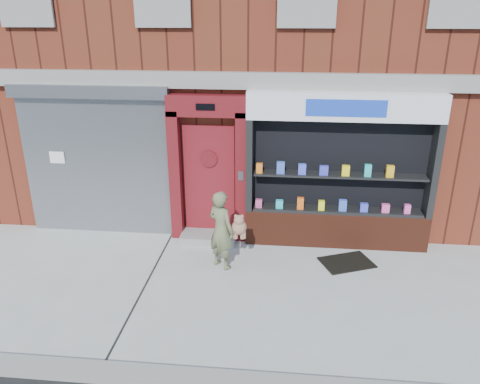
# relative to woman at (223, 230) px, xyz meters

# --- Properties ---
(ground) EXTENTS (80.00, 80.00, 0.00)m
(ground) POSITION_rel_woman_xyz_m (0.32, -0.71, -0.74)
(ground) COLOR #9E9E99
(ground) RESTS_ON ground
(curb) EXTENTS (60.00, 0.30, 0.12)m
(curb) POSITION_rel_woman_xyz_m (0.32, -2.86, -0.68)
(curb) COLOR gray
(curb) RESTS_ON ground
(building) EXTENTS (12.00, 8.16, 8.00)m
(building) POSITION_rel_woman_xyz_m (0.32, 5.28, 3.26)
(building) COLOR #5E2215
(building) RESTS_ON ground
(shutter_bay) EXTENTS (3.10, 0.30, 3.04)m
(shutter_bay) POSITION_rel_woman_xyz_m (-2.68, 1.21, 0.98)
(shutter_bay) COLOR gray
(shutter_bay) RESTS_ON ground
(red_door_bay) EXTENTS (1.52, 0.58, 2.90)m
(red_door_bay) POSITION_rel_woman_xyz_m (-0.43, 1.15, 0.72)
(red_door_bay) COLOR #570F13
(red_door_bay) RESTS_ON ground
(pharmacy_bay) EXTENTS (3.50, 0.41, 3.00)m
(pharmacy_bay) POSITION_rel_woman_xyz_m (2.07, 1.10, 0.64)
(pharmacy_bay) COLOR #572314
(pharmacy_bay) RESTS_ON ground
(woman) EXTENTS (0.77, 0.59, 1.46)m
(woman) POSITION_rel_woman_xyz_m (0.00, 0.00, 0.00)
(woman) COLOR #636945
(woman) RESTS_ON ground
(doormat) EXTENTS (1.09, 0.94, 0.02)m
(doormat) POSITION_rel_woman_xyz_m (2.25, 0.34, -0.73)
(doormat) COLOR black
(doormat) RESTS_ON ground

